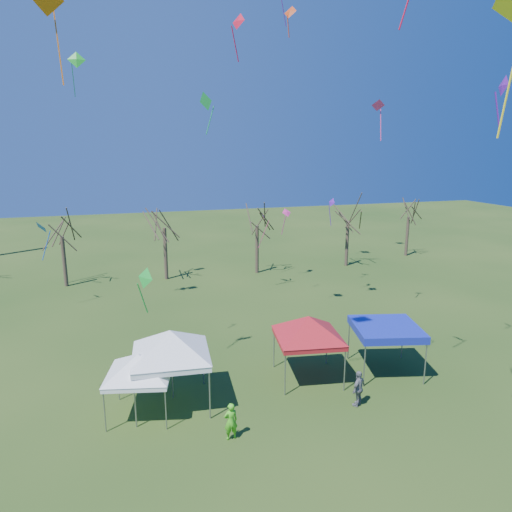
{
  "coord_description": "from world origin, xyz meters",
  "views": [
    {
      "loc": [
        -6.19,
        -15.67,
        11.38
      ],
      "look_at": [
        -0.49,
        3.0,
        6.79
      ],
      "focal_mm": 32.0,
      "sensor_mm": 36.0,
      "label": 1
    }
  ],
  "objects": [
    {
      "name": "ground",
      "position": [
        0.0,
        0.0,
        0.0
      ],
      "size": [
        140.0,
        140.0,
        0.0
      ],
      "primitive_type": "plane",
      "color": "#224215",
      "rests_on": "ground"
    },
    {
      "name": "tree_1",
      "position": [
        -10.77,
        24.65,
        5.79
      ],
      "size": [
        3.42,
        3.42,
        7.54
      ],
      "color": "#3D2D21",
      "rests_on": "ground"
    },
    {
      "name": "tree_2",
      "position": [
        -2.37,
        24.38,
        6.29
      ],
      "size": [
        3.71,
        3.71,
        8.18
      ],
      "color": "#3D2D21",
      "rests_on": "ground"
    },
    {
      "name": "tree_3",
      "position": [
        6.03,
        24.04,
        6.08
      ],
      "size": [
        3.59,
        3.59,
        7.91
      ],
      "color": "#3D2D21",
      "rests_on": "ground"
    },
    {
      "name": "tree_4",
      "position": [
        15.36,
        24.0,
        6.06
      ],
      "size": [
        3.58,
        3.58,
        7.89
      ],
      "color": "#3D2D21",
      "rests_on": "ground"
    },
    {
      "name": "tree_5",
      "position": [
        23.72,
        26.07,
        5.73
      ],
      "size": [
        3.39,
        3.39,
        7.46
      ],
      "color": "#3D2D21",
      "rests_on": "ground"
    },
    {
      "name": "tent_white_west",
      "position": [
        -5.76,
        3.0,
        2.67
      ],
      "size": [
        3.65,
        3.65,
        3.31
      ],
      "rotation": [
        0.0,
        0.0,
        -0.23
      ],
      "color": "gray",
      "rests_on": "ground"
    },
    {
      "name": "tent_white_mid",
      "position": [
        -4.34,
        3.45,
        3.34
      ],
      "size": [
        4.67,
        4.67,
        4.14
      ],
      "rotation": [
        0.0,
        0.0,
        -0.1
      ],
      "color": "gray",
      "rests_on": "ground"
    },
    {
      "name": "tent_red",
      "position": [
        2.48,
        3.83,
        3.13
      ],
      "size": [
        4.35,
        4.35,
        3.88
      ],
      "rotation": [
        0.0,
        0.0,
        -0.15
      ],
      "color": "gray",
      "rests_on": "ground"
    },
    {
      "name": "tent_blue",
      "position": [
        6.63,
        3.37,
        2.35
      ],
      "size": [
        3.93,
        3.93,
        2.55
      ],
      "rotation": [
        0.0,
        0.0,
        -0.24
      ],
      "color": "gray",
      "rests_on": "ground"
    },
    {
      "name": "person_grey",
      "position": [
        3.69,
        0.82,
        0.85
      ],
      "size": [
        1.06,
        0.89,
        1.69
      ],
      "primitive_type": "imported",
      "rotation": [
        0.0,
        0.0,
        3.72
      ],
      "color": "slate",
      "rests_on": "ground"
    },
    {
      "name": "person_green",
      "position": [
        -2.43,
        0.13,
        0.79
      ],
      "size": [
        0.61,
        0.44,
        1.57
      ],
      "primitive_type": "imported",
      "rotation": [
        0.0,
        0.0,
        3.25
      ],
      "color": "#4DCD20",
      "rests_on": "ground"
    },
    {
      "name": "kite_11",
      "position": [
        0.06,
        16.38,
        14.52
      ],
      "size": [
        1.06,
        1.37,
        2.84
      ],
      "rotation": [
        0.0,
        0.0,
        2.07
      ],
      "color": "green",
      "rests_on": "ground"
    },
    {
      "name": "kite_12",
      "position": [
        12.82,
        22.64,
        6.51
      ],
      "size": [
        0.55,
        0.91,
        2.66
      ],
      "rotation": [
        0.0,
        0.0,
        4.93
      ],
      "color": "#5C18AC",
      "rests_on": "ground"
    },
    {
      "name": "kite_1",
      "position": [
        -5.28,
        3.68,
        5.97
      ],
      "size": [
        0.83,
        0.96,
        2.14
      ],
      "rotation": [
        0.0,
        0.0,
        5.33
      ],
      "color": "green",
      "rests_on": "ground"
    },
    {
      "name": "kite_13",
      "position": [
        -11.37,
        19.09,
        5.99
      ],
      "size": [
        1.22,
        1.33,
        2.77
      ],
      "rotation": [
        0.0,
        0.0,
        2.14
      ],
      "color": "blue",
      "rests_on": "ground"
    },
    {
      "name": "kite_15",
      "position": [
        3.75,
        10.39,
        18.8
      ],
      "size": [
        0.84,
        0.93,
        1.69
      ],
      "rotation": [
        0.0,
        0.0,
        5.34
      ],
      "color": "red",
      "rests_on": "ground"
    },
    {
      "name": "kite_8",
      "position": [
        -8.17,
        4.38,
        16.76
      ],
      "size": [
        1.35,
        0.92,
        3.63
      ],
      "rotation": [
        0.0,
        0.0,
        3.44
      ],
      "color": "orange",
      "rests_on": "ground"
    },
    {
      "name": "kite_2",
      "position": [
        -8.29,
        21.4,
        17.57
      ],
      "size": [
        1.26,
        0.67,
        3.13
      ],
      "rotation": [
        0.0,
        0.0,
        6.27
      ],
      "color": "green",
      "rests_on": "ground"
    },
    {
      "name": "kite_17",
      "position": [
        9.35,
        9.85,
        13.9
      ],
      "size": [
        0.94,
        0.75,
        2.48
      ],
      "rotation": [
        0.0,
        0.0,
        2.86
      ],
      "color": "#EC3481",
      "rests_on": "ground"
    },
    {
      "name": "kite_22",
      "position": [
        5.02,
        19.0,
        5.97
      ],
      "size": [
        0.88,
        0.98,
        2.9
      ],
      "rotation": [
        0.0,
        0.0,
        1.32
      ],
      "color": "#CC2D5F",
      "rests_on": "ground"
    },
    {
      "name": "kite_24",
      "position": [
        0.63,
        9.98,
        17.98
      ],
      "size": [
        0.79,
        0.99,
        2.42
      ],
      "rotation": [
        0.0,
        0.0,
        5.24
      ],
      "color": "red",
      "rests_on": "ground"
    },
    {
      "name": "kite_19",
      "position": [
        7.87,
        21.3,
        5.95
      ],
      "size": [
        1.02,
        0.82,
        2.35
      ],
      "rotation": [
        0.0,
        0.0,
        0.24
      ],
      "color": "#D52F82",
      "rests_on": "ground"
    },
    {
      "name": "kite_9",
      "position": [
        6.38,
        -2.67,
        13.38
      ],
      "size": [
        0.4,
        0.72,
        1.82
      ],
      "rotation": [
        0.0,
        0.0,
        4.38
      ],
      "color": "#62169D",
      "rests_on": "ground"
    }
  ]
}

